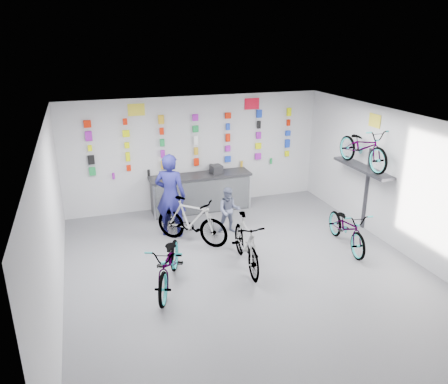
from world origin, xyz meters
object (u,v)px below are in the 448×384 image
object	(u,v)px
clerk	(170,196)
customer	(229,210)
bike_center	(246,243)
counter	(201,193)
bike_left	(169,263)
bike_service	(192,221)
bike_right	(347,227)

from	to	relation	value
clerk	customer	bearing A→B (deg)	-163.19
bike_center	clerk	xyz separation A→B (m)	(-1.12, 1.97, 0.45)
clerk	customer	distance (m)	1.43
counter	bike_center	bearing A→B (deg)	-89.15
counter	bike_left	xyz separation A→B (m)	(-1.57, -3.48, 0.01)
bike_center	bike_service	bearing A→B (deg)	124.50
bike_right	customer	distance (m)	2.72
bike_left	bike_right	world-z (taller)	bike_left
bike_service	bike_center	bearing A→B (deg)	-107.66
bike_left	clerk	world-z (taller)	clerk
counter	customer	xyz separation A→B (m)	(0.26, -1.56, 0.08)
customer	bike_service	bearing A→B (deg)	-149.92
counter	bike_right	distance (m)	3.98
bike_center	bike_service	world-z (taller)	same
counter	clerk	size ratio (longest dim) A/B	1.36
bike_right	bike_service	size ratio (longest dim) A/B	0.98
counter	bike_left	world-z (taller)	counter
bike_right	clerk	bearing A→B (deg)	160.87
counter	bike_service	distance (m)	1.96
bike_service	clerk	size ratio (longest dim) A/B	0.91
bike_center	bike_service	distance (m)	1.61
counter	bike_service	xyz separation A→B (m)	(-0.72, -1.82, 0.05)
bike_left	bike_center	size ratio (longest dim) A/B	1.04
clerk	bike_right	bearing A→B (deg)	-177.82
bike_right	bike_service	xyz separation A→B (m)	(-3.22, 1.28, 0.08)
bike_left	customer	distance (m)	2.65
bike_center	bike_right	world-z (taller)	bike_center
bike_center	customer	world-z (taller)	customer
bike_service	customer	size ratio (longest dim) A/B	1.60
bike_left	bike_center	distance (m)	1.64
bike_right	customer	size ratio (longest dim) A/B	1.58
counter	customer	distance (m)	1.59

